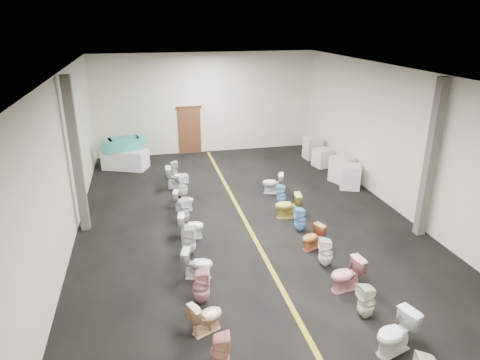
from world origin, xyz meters
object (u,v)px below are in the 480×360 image
(toilet_right_6, at_px, (300,219))
(toilet_right_9, at_px, (273,183))
(toilet_left_10, at_px, (177,177))
(toilet_right_1, at_px, (396,333))
(toilet_right_3, at_px, (346,275))
(toilet_left_1, at_px, (220,352))
(toilet_left_3, at_px, (201,286))
(toilet_left_8, at_px, (184,200))
(toilet_right_4, at_px, (326,252))
(toilet_right_5, at_px, (313,237))
(toilet_right_2, at_px, (366,301))
(toilet_left_6, at_px, (191,226))
(appliance_crate_c, at_px, (323,158))
(bathtub, at_px, (124,144))
(toilet_left_11, at_px, (173,170))
(toilet_right_8, at_px, (282,195))
(appliance_crate_b, at_px, (342,169))
(toilet_right_7, at_px, (288,206))
(appliance_crate_d, at_px, (312,148))
(toilet_left_2, at_px, (206,316))
(toilet_left_4, at_px, (198,264))
(display_table, at_px, (125,159))
(toilet_left_9, at_px, (182,186))
(toilet_left_7, at_px, (183,211))
(toilet_left_5, at_px, (189,240))
(appliance_crate_a, at_px, (350,177))

(toilet_right_6, xyz_separation_m, toilet_right_9, (0.08, 2.98, -0.00))
(toilet_left_10, relative_size, toilet_right_1, 0.98)
(toilet_right_3, height_order, toilet_right_6, toilet_right_3)
(toilet_left_1, xyz_separation_m, toilet_left_3, (-0.05, 1.99, 0.03))
(toilet_left_8, relative_size, toilet_right_3, 0.84)
(toilet_right_4, distance_m, toilet_right_5, 0.90)
(toilet_right_2, bearing_deg, toilet_left_6, -149.47)
(appliance_crate_c, height_order, toilet_right_3, toilet_right_3)
(bathtub, relative_size, toilet_left_11, 2.65)
(toilet_left_10, bearing_deg, toilet_right_8, -124.59)
(toilet_right_8, bearing_deg, toilet_left_11, -115.21)
(appliance_crate_b, bearing_deg, toilet_right_7, -139.73)
(appliance_crate_d, relative_size, toilet_left_2, 1.36)
(bathtub, xyz_separation_m, toilet_left_4, (1.86, -8.65, -0.70))
(display_table, bearing_deg, appliance_crate_b, -22.85)
(toilet_left_2, distance_m, toilet_right_9, 7.46)
(appliance_crate_d, relative_size, toilet_right_9, 1.28)
(toilet_left_9, height_order, toilet_right_2, toilet_left_9)
(toilet_left_7, xyz_separation_m, toilet_right_2, (3.26, -5.23, -0.01))
(toilet_left_3, height_order, toilet_right_2, toilet_left_3)
(toilet_left_7, relative_size, toilet_right_5, 1.23)
(toilet_left_7, bearing_deg, toilet_left_3, 158.17)
(bathtub, xyz_separation_m, toilet_left_3, (1.80, -9.64, -0.65))
(bathtub, xyz_separation_m, appliance_crate_c, (8.09, -1.59, -0.69))
(toilet_left_9, distance_m, toilet_right_4, 6.10)
(toilet_right_7, bearing_deg, toilet_right_2, 10.18)
(toilet_left_7, xyz_separation_m, toilet_right_1, (3.30, -6.26, 0.01))
(toilet_left_1, bearing_deg, appliance_crate_c, -23.66)
(toilet_left_6, height_order, toilet_right_8, toilet_left_6)
(toilet_left_4, xyz_separation_m, toilet_right_2, (3.22, -2.25, 0.02))
(appliance_crate_c, height_order, toilet_left_8, appliance_crate_c)
(appliance_crate_c, distance_m, toilet_right_4, 7.87)
(display_table, height_order, toilet_right_9, display_table)
(toilet_right_1, bearing_deg, appliance_crate_c, 146.85)
(toilet_left_6, bearing_deg, toilet_right_9, -40.14)
(toilet_left_7, relative_size, toilet_right_8, 1.13)
(toilet_left_2, xyz_separation_m, toilet_left_7, (0.05, 4.92, 0.05))
(toilet_right_9, bearing_deg, appliance_crate_d, 160.45)
(toilet_left_7, height_order, toilet_right_2, toilet_left_7)
(toilet_left_4, distance_m, toilet_right_2, 3.93)
(bathtub, relative_size, toilet_left_6, 2.51)
(bathtub, relative_size, appliance_crate_c, 2.42)
(toilet_left_2, bearing_deg, toilet_right_4, -85.95)
(bathtub, relative_size, toilet_left_7, 2.24)
(toilet_left_6, bearing_deg, display_table, 26.93)
(display_table, relative_size, toilet_left_5, 2.16)
(appliance_crate_a, relative_size, toilet_right_1, 1.05)
(toilet_right_3, xyz_separation_m, toilet_right_5, (-0.04, 1.95, -0.06))
(toilet_left_1, bearing_deg, toilet_left_8, 7.57)
(toilet_left_9, bearing_deg, toilet_left_1, 167.61)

